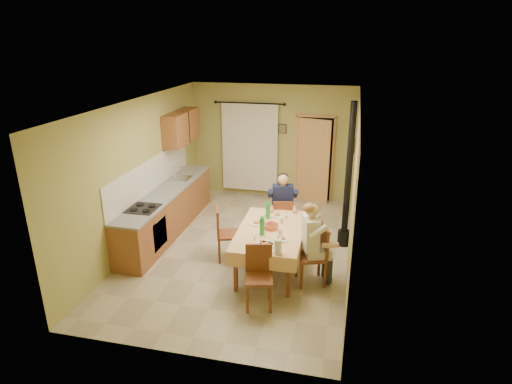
% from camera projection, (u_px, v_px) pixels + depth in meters
% --- Properties ---
extents(floor, '(4.00, 6.00, 0.01)m').
position_uv_depth(floor, '(242.00, 248.00, 8.28)').
color(floor, tan).
rests_on(floor, ground).
extents(room_shell, '(4.04, 6.04, 2.82)m').
position_uv_depth(room_shell, '(241.00, 158.00, 7.65)').
color(room_shell, tan).
rests_on(room_shell, ground).
extents(kitchen_run, '(0.64, 3.64, 1.56)m').
position_uv_depth(kitchen_run, '(167.00, 210.00, 8.83)').
color(kitchen_run, brown).
rests_on(kitchen_run, ground).
extents(upper_cabinets, '(0.35, 1.40, 0.70)m').
position_uv_depth(upper_cabinets, '(182.00, 127.00, 9.54)').
color(upper_cabinets, brown).
rests_on(upper_cabinets, room_shell).
extents(curtain, '(1.70, 0.07, 2.22)m').
position_uv_depth(curtain, '(250.00, 147.00, 10.61)').
color(curtain, black).
rests_on(curtain, ground).
extents(doorway, '(0.96, 0.27, 2.15)m').
position_uv_depth(doorway, '(314.00, 159.00, 10.37)').
color(doorway, black).
rests_on(doorway, ground).
extents(dining_table, '(1.16, 1.89, 0.76)m').
position_uv_depth(dining_table, '(270.00, 250.00, 7.43)').
color(dining_table, '#E5B27A').
rests_on(dining_table, ground).
extents(tableware, '(0.79, 1.59, 0.33)m').
position_uv_depth(tableware, '(270.00, 229.00, 7.17)').
color(tableware, white).
rests_on(tableware, dining_table).
extents(chair_far, '(0.44, 0.44, 0.92)m').
position_uv_depth(chair_far, '(282.00, 229.00, 8.45)').
color(chair_far, brown).
rests_on(chair_far, ground).
extents(chair_near, '(0.49, 0.49, 0.96)m').
position_uv_depth(chair_near, '(259.00, 289.00, 6.44)').
color(chair_near, brown).
rests_on(chair_near, ground).
extents(chair_right, '(0.57, 0.57, 1.01)m').
position_uv_depth(chair_right, '(312.00, 266.00, 7.06)').
color(chair_right, brown).
rests_on(chair_right, ground).
extents(chair_left, '(0.56, 0.56, 1.00)m').
position_uv_depth(chair_left, '(228.00, 244.00, 7.83)').
color(chair_left, brown).
rests_on(chair_left, ground).
extents(man_far, '(0.63, 0.54, 1.39)m').
position_uv_depth(man_far, '(283.00, 200.00, 8.25)').
color(man_far, '#141938').
rests_on(man_far, chair_far).
extents(man_right, '(0.58, 0.65, 1.39)m').
position_uv_depth(man_right, '(312.00, 234.00, 6.85)').
color(man_right, silver).
rests_on(man_right, chair_right).
extents(stove_flue, '(0.24, 0.24, 2.80)m').
position_uv_depth(stove_flue, '(347.00, 196.00, 8.07)').
color(stove_flue, black).
rests_on(stove_flue, ground).
extents(picture_back, '(0.19, 0.03, 0.23)m').
position_uv_depth(picture_back, '(282.00, 129.00, 10.34)').
color(picture_back, black).
rests_on(picture_back, room_shell).
extents(picture_right, '(0.03, 0.31, 0.21)m').
position_uv_depth(picture_right, '(355.00, 146.00, 8.32)').
color(picture_right, brown).
rests_on(picture_right, room_shell).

